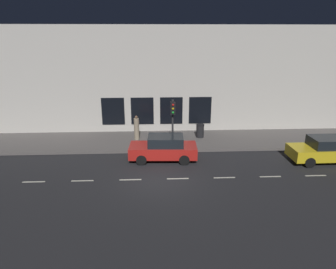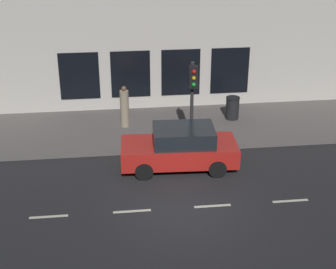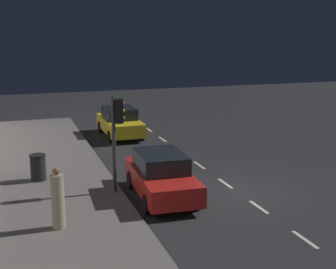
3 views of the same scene
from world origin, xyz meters
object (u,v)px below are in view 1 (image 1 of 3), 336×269
at_px(parked_car_1, 164,148).
at_px(trash_bin, 200,131).
at_px(traffic_light, 173,115).
at_px(parked_car_0, 326,150).
at_px(pedestrian_0, 137,129).

bearing_deg(parked_car_1, trash_bin, -33.30).
xyz_separation_m(parked_car_1, trash_bin, (3.98, -2.90, -0.14)).
relative_size(traffic_light, trash_bin, 3.40).
bearing_deg(parked_car_0, parked_car_1, 85.01).
bearing_deg(parked_car_1, pedestrian_0, 29.51).
relative_size(parked_car_0, parked_car_1, 1.01).
relative_size(parked_car_1, pedestrian_0, 2.37).
bearing_deg(traffic_light, trash_bin, -40.91).
height_order(parked_car_1, trash_bin, parked_car_1).
distance_m(parked_car_0, parked_car_1, 10.05).
height_order(pedestrian_0, trash_bin, pedestrian_0).
bearing_deg(pedestrian_0, trash_bin, -11.13).
distance_m(traffic_light, parked_car_0, 9.78).
height_order(parked_car_0, trash_bin, parked_car_0).
height_order(traffic_light, pedestrian_0, traffic_light).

